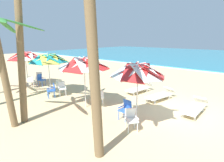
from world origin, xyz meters
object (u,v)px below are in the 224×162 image
object	(u,v)px
palm_tree_0	(93,41)
beach_umbrella_0	(138,71)
beach_umbrella_2	(48,59)
palm_tree_1	(2,58)
plastic_chair_6	(62,88)
palm_tree_4	(18,31)
plastic_chair_7	(39,77)
plastic_chair_8	(32,81)
plastic_chair_0	(131,118)
plastic_chair_5	(52,90)
beach_umbrella_1	(84,64)
plastic_chair_3	(98,93)
plastic_chair_4	(60,85)
beach_umbrella_3	(25,56)
plastic_chair_9	(41,79)
sun_lounger_2	(140,88)
sun_lounger_1	(161,95)
plastic_chair_1	(126,109)
plastic_chair_2	(99,97)
sun_lounger_0	(195,107)

from	to	relation	value
palm_tree_0	beach_umbrella_0	bearing A→B (deg)	95.41
beach_umbrella_2	palm_tree_1	distance (m)	4.22
plastic_chair_6	palm_tree_4	bearing A→B (deg)	-58.82
palm_tree_0	plastic_chair_7	bearing A→B (deg)	161.15
plastic_chair_8	plastic_chair_0	bearing A→B (deg)	-2.18
plastic_chair_5	beach_umbrella_1	bearing A→B (deg)	6.13
plastic_chair_3	plastic_chair_4	distance (m)	3.18
plastic_chair_5	plastic_chair_8	world-z (taller)	same
beach_umbrella_3	plastic_chair_9	world-z (taller)	beach_umbrella_3
beach_umbrella_0	sun_lounger_2	size ratio (longest dim) A/B	1.18
plastic_chair_7	plastic_chair_0	bearing A→B (deg)	-7.77
plastic_chair_0	beach_umbrella_0	bearing A→B (deg)	100.27
beach_umbrella_2	sun_lounger_1	xyz separation A→B (m)	(5.64, 3.63, -1.96)
plastic_chair_1	plastic_chair_2	distance (m)	1.98
plastic_chair_6	palm_tree_0	bearing A→B (deg)	-25.37
plastic_chair_0	sun_lounger_0	world-z (taller)	plastic_chair_0
plastic_chair_4	plastic_chair_9	xyz separation A→B (m)	(-2.44, -0.01, 0.00)
sun_lounger_2	beach_umbrella_2	bearing A→B (deg)	-134.54
plastic_chair_2	sun_lounger_1	bearing A→B (deg)	57.34
plastic_chair_1	plastic_chair_6	xyz separation A→B (m)	(-4.94, 0.13, 0.00)
beach_umbrella_1	plastic_chair_4	xyz separation A→B (m)	(-3.25, 0.65, -1.74)
beach_umbrella_3	plastic_chair_8	distance (m)	1.84
plastic_chair_9	sun_lounger_2	distance (m)	7.22
plastic_chair_7	plastic_chair_8	distance (m)	1.28
plastic_chair_5	palm_tree_4	distance (m)	4.36
plastic_chair_6	plastic_chair_9	world-z (taller)	same
beach_umbrella_1	plastic_chair_5	bearing A→B (deg)	-173.87
beach_umbrella_2	sun_lounger_0	xyz separation A→B (m)	(7.70, 2.95, -1.96)
beach_umbrella_0	plastic_chair_8	bearing A→B (deg)	-178.83
plastic_chair_2	palm_tree_1	world-z (taller)	palm_tree_1
plastic_chair_0	beach_umbrella_3	distance (m)	9.54
beach_umbrella_2	plastic_chair_8	xyz separation A→B (m)	(-2.36, -0.05, -1.75)
plastic_chair_4	plastic_chair_5	world-z (taller)	same
palm_tree_1	plastic_chair_5	bearing A→B (deg)	123.38
plastic_chair_3	sun_lounger_1	world-z (taller)	plastic_chair_3
beach_umbrella_2	plastic_chair_6	bearing A→B (deg)	28.67
palm_tree_1	palm_tree_4	size ratio (longest dim) A/B	0.73
plastic_chair_1	palm_tree_4	size ratio (longest dim) A/B	0.15
beach_umbrella_1	plastic_chair_9	world-z (taller)	beach_umbrella_1
beach_umbrella_3	plastic_chair_9	size ratio (longest dim) A/B	2.98
palm_tree_0	palm_tree_1	xyz separation A→B (m)	(-3.89, -0.89, -0.64)
plastic_chair_4	sun_lounger_0	size ratio (longest dim) A/B	0.40
beach_umbrella_2	plastic_chair_5	size ratio (longest dim) A/B	3.00
beach_umbrella_2	palm_tree_0	xyz separation A→B (m)	(6.49, -2.38, 1.16)
sun_lounger_1	palm_tree_1	distance (m)	7.94
plastic_chair_1	plastic_chair_8	bearing A→B (deg)	-177.93
plastic_chair_2	plastic_chair_4	distance (m)	3.67
plastic_chair_0	plastic_chair_2	xyz separation A→B (m)	(-2.67, 0.95, 0.00)
plastic_chair_6	sun_lounger_0	xyz separation A→B (m)	(7.02, 2.58, -0.22)
plastic_chair_0	beach_umbrella_2	distance (m)	6.59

